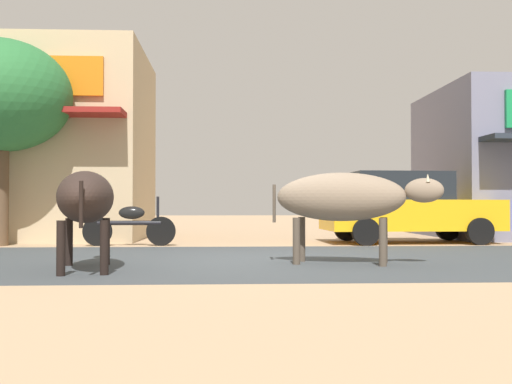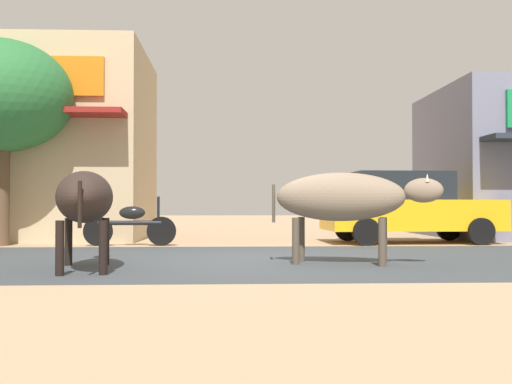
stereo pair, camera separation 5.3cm
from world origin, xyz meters
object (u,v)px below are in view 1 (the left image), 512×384
object	(u,v)px
parked_motorcycle	(131,224)
cow_far_dark	(345,198)
cow_near_brown	(86,198)
roadside_tree	(0,97)
parked_hatchback_car	(406,207)

from	to	relation	value
parked_motorcycle	cow_far_dark	xyz separation A→B (m)	(3.83, -4.28, 0.52)
cow_near_brown	cow_far_dark	bearing A→B (deg)	9.40
roadside_tree	cow_far_dark	world-z (taller)	roadside_tree
roadside_tree	parked_motorcycle	xyz separation A→B (m)	(2.85, -0.20, -2.76)
parked_hatchback_car	parked_motorcycle	world-z (taller)	parked_hatchback_car
roadside_tree	parked_hatchback_car	world-z (taller)	roadside_tree
parked_hatchback_car	parked_motorcycle	distance (m)	6.30
cow_far_dark	cow_near_brown	bearing A→B (deg)	-170.60
roadside_tree	cow_far_dark	size ratio (longest dim) A/B	1.79
parked_motorcycle	cow_near_brown	world-z (taller)	cow_near_brown
cow_near_brown	cow_far_dark	size ratio (longest dim) A/B	1.06
roadside_tree	cow_far_dark	bearing A→B (deg)	-33.84
parked_motorcycle	cow_near_brown	size ratio (longest dim) A/B	0.75
parked_motorcycle	cow_near_brown	xyz separation A→B (m)	(0.11, -4.90, 0.51)
parked_motorcycle	cow_far_dark	size ratio (longest dim) A/B	0.79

